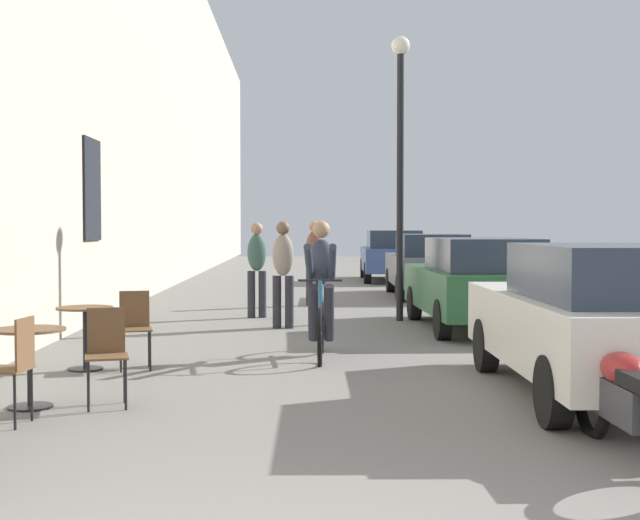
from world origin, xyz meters
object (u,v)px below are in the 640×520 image
Objects in this scene: parked_car_third at (429,264)px; parked_car_nearest at (599,318)px; parked_car_fourth at (392,255)px; cafe_chair_mid_toward_street at (13,363)px; cafe_chair_mid_toward_wall at (106,349)px; parked_motorcycle at (629,403)px; cafe_table_far at (85,324)px; cafe_table_mid at (30,350)px; cafe_chair_far_toward_street at (135,324)px; pedestrian_far at (314,258)px; cyclist_on_bicycle at (321,293)px; pedestrian_near at (283,268)px; street_lamp at (400,141)px; parked_car_second at (477,282)px; pedestrian_mid at (257,264)px.

parked_car_nearest is at bearing -90.80° from parked_car_third.
cafe_chair_mid_toward_street is at bearing -105.44° from parked_car_fourth.
cafe_chair_mid_toward_street is 13.89m from parked_car_third.
cafe_chair_mid_toward_wall is 4.50m from parked_motorcycle.
parked_car_third is at bearing 61.46° from cafe_table_far.
cafe_table_mid is 18.79m from parked_car_fourth.
cafe_chair_mid_toward_wall and cafe_chair_far_toward_street have the same top height.
cafe_table_far is at bearing -109.13° from pedestrian_far.
cafe_chair_mid_toward_wall is at bearing -125.24° from cyclist_on_bicycle.
pedestrian_near reaches higher than parked_car_nearest.
cyclist_on_bicycle is 0.36× the size of street_lamp.
pedestrian_near is (2.17, 6.01, 0.45)m from cafe_table_mid.
parked_car_fourth is (-0.04, 17.71, 0.03)m from parked_car_nearest.
parked_car_third is (5.38, 12.81, 0.24)m from cafe_chair_mid_toward_street.
pedestrian_far is 0.40× the size of parked_car_fourth.
street_lamp reaches higher than cyclist_on_bicycle.
cyclist_on_bicycle is at bearing 20.45° from cafe_chair_far_toward_street.
pedestrian_near is 8.29m from parked_motorcycle.
parked_car_second is 12.26m from parked_car_fourth.
pedestrian_near is 1.01× the size of pedestrian_mid.
cafe_table_far is at bearing -172.34° from cafe_chair_far_toward_street.
parked_car_nearest reaches higher than parked_car_third.
pedestrian_mid is 0.42× the size of parked_car_second.
parked_car_second is at bearing 51.27° from cafe_chair_mid_toward_wall.
parked_car_fourth is 2.02× the size of parked_motorcycle.
parked_car_nearest is 11.79m from parked_car_third.
street_lamp reaches higher than parked_car_fourth.
cafe_chair_far_toward_street reaches higher than cafe_table_mid.
parked_car_third is (2.71, 2.11, -0.23)m from pedestrian_far.
parked_car_third is at bearing 68.36° from cafe_chair_mid_toward_wall.
cafe_chair_mid_toward_street is 7.03m from pedestrian_near.
pedestrian_far is at bearing 70.87° from cafe_table_far.
pedestrian_mid is (1.67, 7.65, 0.44)m from cafe_table_mid.
cafe_table_mid is at bearing -109.87° from pedestrian_near.
parked_car_fourth is at bearing 75.66° from pedestrian_near.
parked_car_second is (5.17, 6.46, 0.24)m from cafe_chair_mid_toward_street.
pedestrian_mid reaches higher than parked_car_fourth.
street_lamp is 1.18× the size of parked_car_nearest.
parked_car_nearest is at bearing -45.30° from cyclist_on_bicycle.
cafe_table_far is at bearing 91.91° from cafe_chair_mid_toward_street.
cafe_chair_mid_toward_street is 0.41× the size of parked_motorcycle.
street_lamp is at bearing -95.57° from parked_car_fourth.
cafe_chair_mid_toward_street is 11.04m from pedestrian_far.
pedestrian_mid is at bearing 152.51° from parked_car_second.
pedestrian_near is at bearing 60.98° from cafe_table_far.
pedestrian_far is at bearing -142.16° from parked_car_third.
pedestrian_near is at bearing 70.13° from cafe_table_mid.
parked_car_second is (4.71, 3.64, 0.24)m from cafe_chair_far_toward_street.
pedestrian_near is 0.80× the size of parked_motorcycle.
cafe_table_far is 7.01m from street_lamp.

